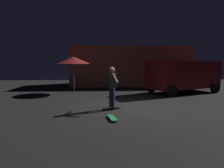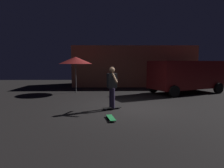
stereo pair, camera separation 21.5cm
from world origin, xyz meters
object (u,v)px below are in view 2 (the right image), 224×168
Objects in this scene: skater at (112,84)px; skateboard_spare at (111,118)px; parked_van at (186,75)px; patio_umbrella at (76,60)px; skateboard_ridden at (112,108)px.

skateboard_spare is at bearing -92.46° from skater.
patio_umbrella is at bearing 177.14° from parked_van.
skateboard_spare is at bearing -92.46° from skateboard_ridden.
patio_umbrella is 2.86× the size of skateboard_spare.
patio_umbrella reaches higher than parked_van.
parked_van is at bearing 42.59° from skateboard_ridden.
parked_van is 6.19× the size of skateboard_spare.
skateboard_spare is 1.80m from skater.
patio_umbrella is 5.60m from skateboard_ridden.
skater is (0.06, 1.50, 0.98)m from skateboard_spare.
skateboard_ridden is at bearing -64.70° from patio_umbrella.
skater is at bearing -64.70° from patio_umbrella.
skater is at bearing -137.41° from parked_van.
patio_umbrella is at bearing 115.30° from skater.
parked_van reaches higher than skateboard_spare.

